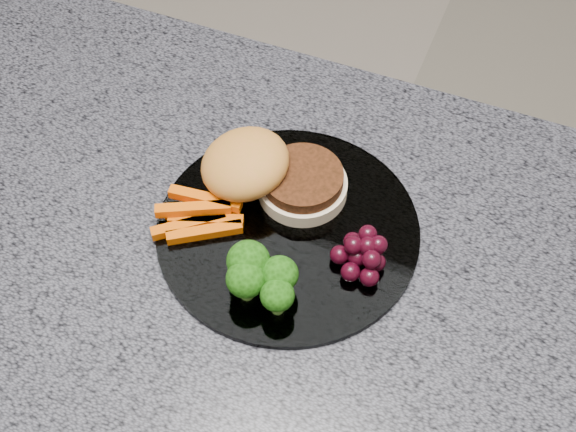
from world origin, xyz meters
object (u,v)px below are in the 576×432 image
Objects in this scene: island_cabinet at (210,424)px; plate at (288,230)px; grape_bunch at (363,254)px; burger at (266,174)px.

plate is at bearing 28.81° from island_cabinet.
island_cabinet is at bearing -151.19° from plate.
island_cabinet is 0.53m from grape_bunch.
plate is at bearing -58.57° from burger.
island_cabinet is 0.49m from plate.
island_cabinet is 7.19× the size of burger.
island_cabinet is at bearing -136.36° from burger.
grape_bunch reaches higher than plate.
grape_bunch is (0.08, -0.01, 0.02)m from plate.
island_cabinet is at bearing -166.19° from grape_bunch.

